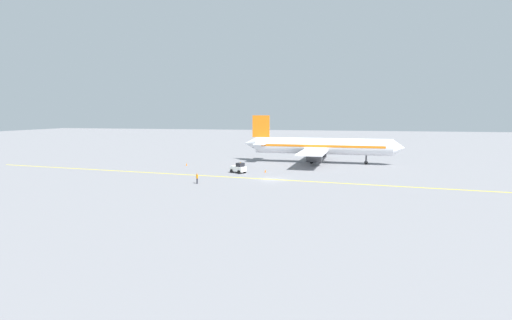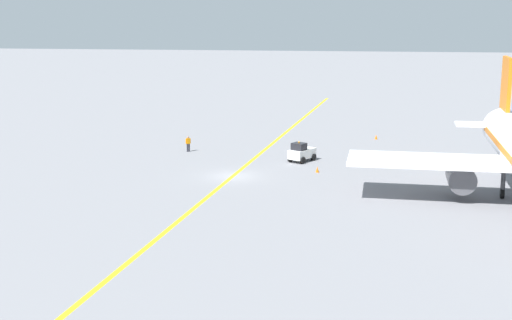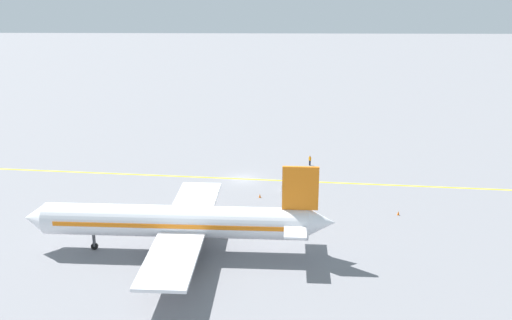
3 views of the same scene
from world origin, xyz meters
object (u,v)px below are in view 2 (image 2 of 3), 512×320
object	(u,v)px
baggage_tug_white	(301,153)
ground_crew_worker	(188,143)
traffic_cone_near_nose	(376,137)
traffic_cone_mid_apron	(317,169)

from	to	relation	value
baggage_tug_white	ground_crew_worker	bearing A→B (deg)	-15.02
baggage_tug_white	traffic_cone_near_nose	bearing A→B (deg)	-119.61
ground_crew_worker	traffic_cone_mid_apron	size ratio (longest dim) A/B	3.05
baggage_tug_white	traffic_cone_mid_apron	bearing A→B (deg)	111.67
ground_crew_worker	traffic_cone_near_nose	world-z (taller)	ground_crew_worker
baggage_tug_white	traffic_cone_mid_apron	xyz separation A→B (m)	(-1.86, 4.69, -0.63)
traffic_cone_mid_apron	traffic_cone_near_nose	bearing A→B (deg)	-107.78
baggage_tug_white	traffic_cone_near_nose	xyz separation A→B (m)	(-7.73, -13.61, -0.63)
baggage_tug_white	traffic_cone_mid_apron	world-z (taller)	baggage_tug_white
baggage_tug_white	ground_crew_worker	xyz separation A→B (m)	(12.42, -3.33, 0.01)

